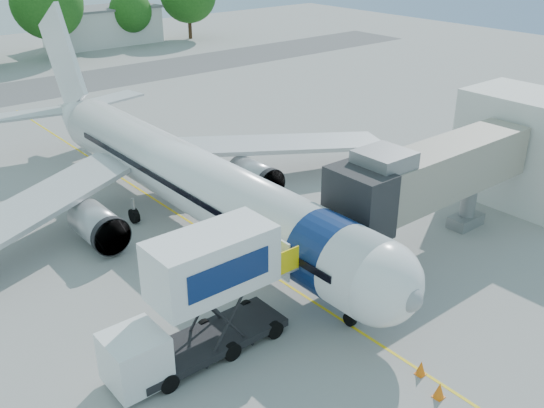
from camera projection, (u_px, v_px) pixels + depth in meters
ground at (227, 246)px, 34.05m from camera, size 160.00×160.00×0.00m
guidance_line at (227, 246)px, 34.05m from camera, size 0.15×70.00×0.01m
aircraft at (185, 176)px, 35.69m from camera, size 34.17×37.73×11.35m
jet_bridge at (425, 177)px, 31.91m from camera, size 13.90×3.20×6.60m
terminal_stub at (528, 149)px, 38.31m from camera, size 5.00×8.00×7.00m
catering_hiloader at (200, 300)px, 24.38m from camera, size 8.50×2.44×5.50m
safety_cone_a at (439, 391)px, 23.10m from camera, size 0.43×0.43×0.69m
safety_cone_b at (421, 368)px, 24.29m from camera, size 0.41×0.41×0.65m
outbuilding_right at (103, 26)px, 88.99m from camera, size 16.40×7.40×5.30m
tree_e at (47, 3)px, 77.78m from camera, size 9.18×9.18×11.70m
tree_f at (130, 11)px, 88.13m from camera, size 6.12×6.12×7.80m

